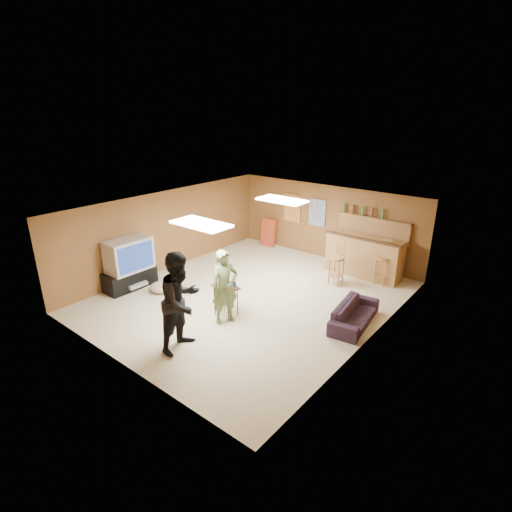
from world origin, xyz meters
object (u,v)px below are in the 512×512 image
Objects in this scene: person_black at (181,301)px; tray_table at (226,301)px; bar_counter at (364,256)px; sofa at (354,314)px; tv_body at (129,255)px; person_olive at (225,287)px.

tray_table is (-0.21, 1.41, -0.61)m from person_black.
person_black is at bearing -81.68° from tray_table.
sofa is at bearing -68.53° from bar_counter.
person_black is (-1.14, -5.38, 0.41)m from bar_counter.
tray_table is (2.80, 0.47, -0.55)m from tv_body.
person_black reaches higher than sofa.
tv_body reaches higher than tray_table.
person_olive is 0.83× the size of person_black.
tv_body is 0.55× the size of bar_counter.
bar_counter is 2.84× the size of tray_table.
person_black is 1.55m from tray_table.
tv_body reaches higher than bar_counter.
person_olive is 1.22m from person_black.
sofa is at bearing 31.37° from tray_table.
bar_counter is 5.52m from person_black.
tray_table is at bearing 113.50° from sofa.
person_olive is 2.28× the size of tray_table.
person_olive is (-1.18, -4.17, 0.25)m from bar_counter.
sofa is at bearing 20.29° from tv_body.
tv_body reaches higher than sofa.
person_olive is 0.52m from tray_table.
person_olive is at bearing -105.79° from bar_counter.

